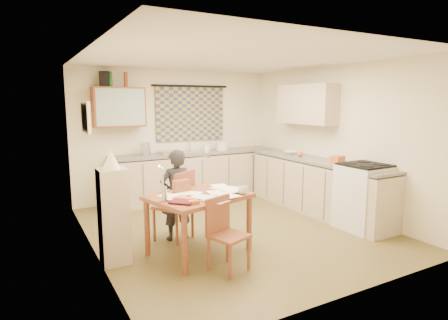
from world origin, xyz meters
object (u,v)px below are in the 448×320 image
counter_back (196,175)px  chair_far (175,218)px  stove (363,197)px  counter_right (316,186)px  person (176,195)px  shelf_stand (114,217)px  dining_table (199,223)px

counter_back → chair_far: (-1.21, -1.94, -0.15)m
counter_back → stove: size_ratio=3.33×
counter_back → counter_right: bearing=-52.8°
stove → counter_back: bearing=116.3°
counter_right → person: size_ratio=2.34×
counter_right → stove: size_ratio=2.98×
person → shelf_stand: person is taller
counter_right → stove: 1.01m
counter_back → shelf_stand: bearing=-132.4°
counter_right → chair_far: chair_far is taller
counter_right → dining_table: (-2.53, -0.63, -0.07)m
counter_right → stove: bearing=-90.0°
counter_right → chair_far: bearing=-178.6°
dining_table → shelf_stand: (-1.01, 0.19, 0.19)m
counter_back → chair_far: size_ratio=3.39×
person → dining_table: bearing=94.6°
counter_back → shelf_stand: shelf_stand is taller
dining_table → stove: bearing=-22.9°
stove → dining_table: 2.56m
dining_table → chair_far: (-0.10, 0.57, -0.08)m
counter_back → shelf_stand: (-2.12, -2.32, 0.12)m
counter_back → dining_table: counter_back is taller
counter_right → person: 2.61m
shelf_stand → person: bearing=22.5°
counter_back → shelf_stand: size_ratio=2.90×
counter_back → stove: 3.21m
dining_table → counter_right: bearing=-0.4°
person → shelf_stand: 1.01m
dining_table → person: person is taller
chair_far → counter_back: bearing=-155.0°
dining_table → chair_far: size_ratio=1.38×
chair_far → stove: bearing=127.4°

